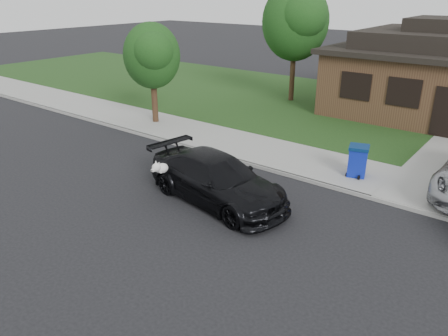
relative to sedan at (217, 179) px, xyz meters
The scene contains 8 objects.
ground 0.89m from the sedan, 90.62° to the right, with size 120.00×120.00×0.00m, color black.
sidewalk 4.53m from the sedan, 90.07° to the left, with size 60.00×3.00×0.12m, color gray.
curb 3.05m from the sedan, 90.11° to the left, with size 60.00×0.12×0.12m, color gray.
lawn 12.49m from the sedan, 90.03° to the left, with size 60.00×13.00×0.13m, color #193814.
sedan is the anchor object (origin of this frame).
recycling_bin 5.05m from the sedan, 57.21° to the left, with size 0.80×0.80×1.07m.
tree_0 13.62m from the sedan, 109.36° to the left, with size 3.78×3.60×6.34m.
tree_2 9.06m from the sedan, 148.15° to the left, with size 2.73×2.60×4.59m.
Camera 1 is at (7.57, -8.88, 6.05)m, focal length 35.00 mm.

